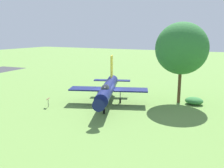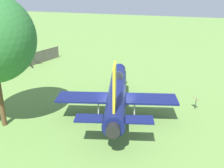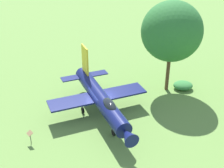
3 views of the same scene
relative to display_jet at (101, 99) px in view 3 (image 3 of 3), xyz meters
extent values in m
plane|color=#668E42|center=(0.29, 0.11, -2.08)|extent=(200.00, 200.00, 0.00)
cylinder|color=#111951|center=(0.29, 0.11, -0.06)|extent=(11.00, 5.32, 1.46)
cone|color=#111951|center=(-5.51, -2.08, -0.06)|extent=(1.93, 1.72, 1.24)
cylinder|color=black|center=(5.77, 2.18, -0.06)|extent=(0.87, 1.03, 0.87)
ellipsoid|color=black|center=(-2.01, -0.76, 0.56)|extent=(2.38, 1.62, 0.84)
cube|color=yellow|center=(4.28, 1.62, 2.13)|extent=(1.73, 0.77, 2.92)
cube|color=#111951|center=(1.79, -2.28, -0.24)|extent=(3.41, 4.55, 0.16)
cube|color=#111951|center=(-0.16, 2.89, -0.24)|extent=(3.41, 4.55, 0.16)
cube|color=#111951|center=(5.27, 0.25, 0.09)|extent=(1.66, 2.07, 0.10)
cube|color=#111951|center=(4.12, 3.30, 0.09)|extent=(1.66, 2.07, 0.10)
cylinder|color=#A5A8AD|center=(-2.85, -1.08, -0.99)|extent=(0.12, 0.12, 1.58)
cylinder|color=black|center=(-2.85, -1.08, -1.78)|extent=(0.62, 0.38, 0.60)
cylinder|color=#A5A8AD|center=(1.85, -0.83, -0.99)|extent=(0.12, 0.12, 1.58)
cylinder|color=black|center=(1.85, -0.83, -1.78)|extent=(0.62, 0.38, 0.60)
cylinder|color=#A5A8AD|center=(0.84, 1.84, -0.99)|extent=(0.12, 0.12, 1.58)
cylinder|color=black|center=(0.84, 1.84, -1.78)|extent=(0.62, 0.38, 0.60)
cylinder|color=brown|center=(5.35, -7.36, 0.48)|extent=(0.39, 0.39, 5.13)
ellipsoid|color=#2D7033|center=(5.35, -7.36, 4.73)|extent=(6.13, 6.37, 6.33)
ellipsoid|color=#387F3D|center=(5.37, -9.24, -1.64)|extent=(1.83, 2.18, 0.89)
cylinder|color=#333333|center=(-3.68, 6.04, -1.63)|extent=(0.06, 0.06, 0.90)
cube|color=olive|center=(-3.68, 6.04, -1.06)|extent=(0.72, 0.68, 0.25)
camera|label=1|loc=(-25.00, -13.27, 6.51)|focal=38.97mm
camera|label=2|loc=(17.75, 7.46, 7.67)|focal=39.93mm
camera|label=3|loc=(-24.40, -0.27, 14.68)|focal=48.53mm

